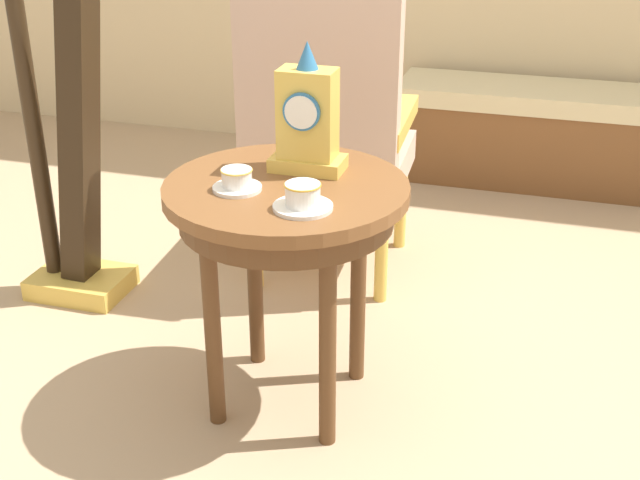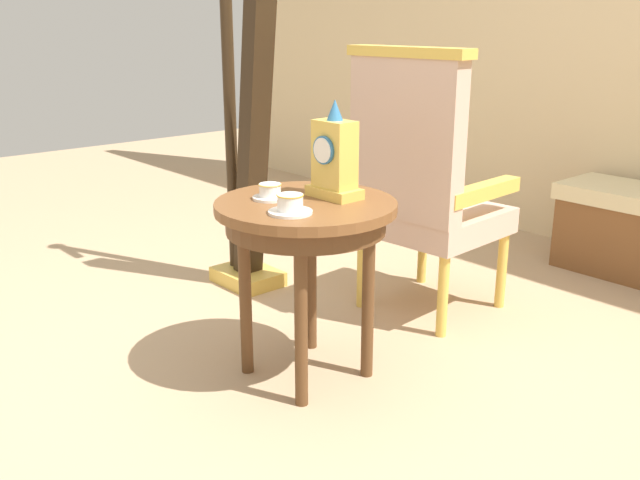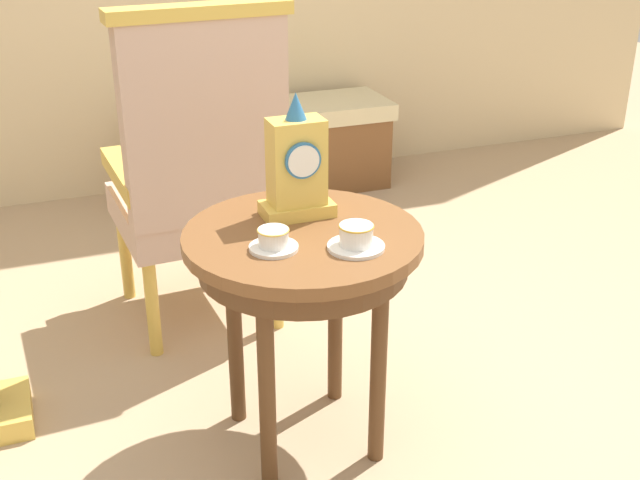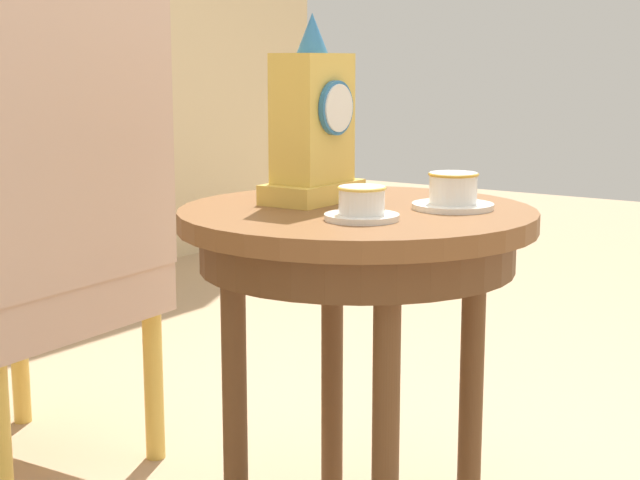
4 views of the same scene
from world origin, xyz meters
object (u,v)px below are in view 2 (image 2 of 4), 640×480
(teacup_left, at_px, (270,192))
(armchair, at_px, (421,181))
(mantel_clock, at_px, (334,159))
(side_table, at_px, (306,225))
(teacup_right, at_px, (290,205))
(harp, at_px, (247,128))

(teacup_left, height_order, armchair, armchair)
(armchair, bearing_deg, mantel_clock, -78.07)
(side_table, xyz_separation_m, mantel_clock, (0.02, 0.11, 0.22))
(teacup_left, relative_size, teacup_right, 0.86)
(armchair, bearing_deg, teacup_left, -89.65)
(teacup_right, height_order, harp, harp)
(mantel_clock, bearing_deg, teacup_right, -75.28)
(harp, bearing_deg, side_table, -23.96)
(armchair, distance_m, harp, 0.84)
(teacup_right, distance_m, mantel_clock, 0.28)
(side_table, distance_m, teacup_right, 0.20)
(teacup_right, xyz_separation_m, mantel_clock, (-0.07, 0.25, 0.11))
(teacup_left, xyz_separation_m, teacup_right, (0.19, -0.07, 0.00))
(side_table, relative_size, teacup_left, 5.34)
(teacup_right, bearing_deg, teacup_left, 160.78)
(mantel_clock, xyz_separation_m, harp, (-0.88, 0.27, -0.02))
(armchair, bearing_deg, harp, -155.38)
(side_table, distance_m, harp, 0.96)
(side_table, bearing_deg, harp, 156.04)
(mantel_clock, distance_m, harp, 0.92)
(side_table, height_order, harp, harp)
(mantel_clock, bearing_deg, harp, 162.84)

